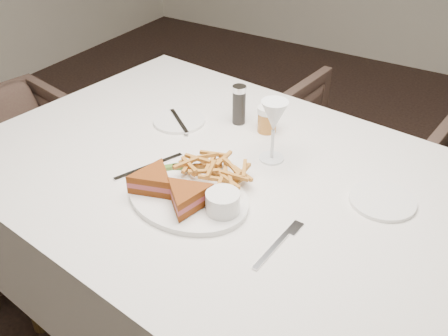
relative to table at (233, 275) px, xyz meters
The scene contains 5 objects.
ground 0.51m from the table, 86.27° to the left, with size 5.00×5.00×0.00m, color black.
table is the anchor object (origin of this frame).
chair_far 0.83m from the table, 84.46° to the left, with size 0.65×0.61×0.67m, color #44322A.
chair_left 1.09m from the table, behind, with size 0.64×0.60×0.65m, color #44322A.
table_setting 0.42m from the table, 116.66° to the right, with size 0.82×0.65×0.18m.
Camera 1 is at (0.52, -1.28, 1.50)m, focal length 40.00 mm.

